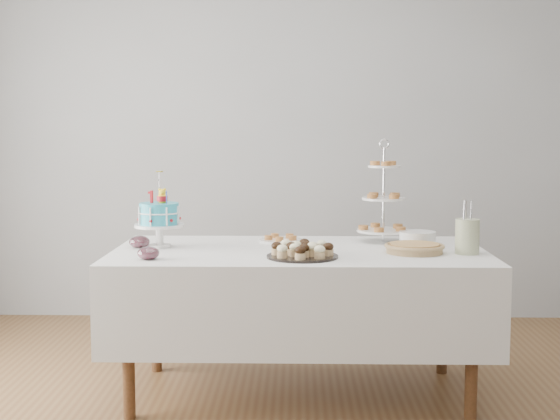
{
  "coord_description": "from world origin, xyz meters",
  "views": [
    {
      "loc": [
        -0.01,
        -3.69,
        1.4
      ],
      "look_at": [
        -0.1,
        0.3,
        0.98
      ],
      "focal_mm": 50.0,
      "sensor_mm": 36.0,
      "label": 1
    }
  ],
  "objects_px": {
    "birthday_cake": "(159,227)",
    "pastry_plate": "(281,239)",
    "table": "(299,293)",
    "tiered_stand": "(384,199)",
    "pie": "(414,248)",
    "plate_stack": "(418,239)",
    "utensil_pitcher": "(467,235)",
    "jam_bowl_b": "(140,242)",
    "cupcake_tray": "(302,250)",
    "jam_bowl_a": "(148,253)"
  },
  "relations": [
    {
      "from": "plate_stack",
      "to": "jam_bowl_b",
      "type": "xyz_separation_m",
      "value": [
        -1.47,
        -0.11,
        -0.01
      ]
    },
    {
      "from": "tiered_stand",
      "to": "utensil_pitcher",
      "type": "bearing_deg",
      "value": -47.1
    },
    {
      "from": "pie",
      "to": "tiered_stand",
      "type": "distance_m",
      "value": 0.45
    },
    {
      "from": "plate_stack",
      "to": "jam_bowl_b",
      "type": "relative_size",
      "value": 1.8
    },
    {
      "from": "table",
      "to": "tiered_stand",
      "type": "xyz_separation_m",
      "value": [
        0.47,
        0.29,
        0.46
      ]
    },
    {
      "from": "pastry_plate",
      "to": "jam_bowl_b",
      "type": "distance_m",
      "value": 0.78
    },
    {
      "from": "cupcake_tray",
      "to": "utensil_pitcher",
      "type": "bearing_deg",
      "value": 9.17
    },
    {
      "from": "pie",
      "to": "pastry_plate",
      "type": "xyz_separation_m",
      "value": [
        -0.68,
        0.38,
        -0.01
      ]
    },
    {
      "from": "birthday_cake",
      "to": "jam_bowl_a",
      "type": "height_order",
      "value": "birthday_cake"
    },
    {
      "from": "plate_stack",
      "to": "utensil_pitcher",
      "type": "relative_size",
      "value": 0.73
    },
    {
      "from": "table",
      "to": "utensil_pitcher",
      "type": "xyz_separation_m",
      "value": [
        0.84,
        -0.12,
        0.32
      ]
    },
    {
      "from": "pastry_plate",
      "to": "pie",
      "type": "bearing_deg",
      "value": -29.19
    },
    {
      "from": "cupcake_tray",
      "to": "pie",
      "type": "xyz_separation_m",
      "value": [
        0.57,
        0.16,
        -0.01
      ]
    },
    {
      "from": "jam_bowl_a",
      "to": "table",
      "type": "bearing_deg",
      "value": 23.95
    },
    {
      "from": "birthday_cake",
      "to": "plate_stack",
      "type": "xyz_separation_m",
      "value": [
        1.37,
        0.09,
        -0.07
      ]
    },
    {
      "from": "cupcake_tray",
      "to": "tiered_stand",
      "type": "bearing_deg",
      "value": 50.02
    },
    {
      "from": "jam_bowl_a",
      "to": "plate_stack",
      "type": "bearing_deg",
      "value": 19.25
    },
    {
      "from": "cupcake_tray",
      "to": "table",
      "type": "bearing_deg",
      "value": 93.34
    },
    {
      "from": "cupcake_tray",
      "to": "pastry_plate",
      "type": "distance_m",
      "value": 0.55
    },
    {
      "from": "table",
      "to": "birthday_cake",
      "type": "bearing_deg",
      "value": 175.32
    },
    {
      "from": "tiered_stand",
      "to": "jam_bowl_a",
      "type": "distance_m",
      "value": 1.35
    },
    {
      "from": "table",
      "to": "pastry_plate",
      "type": "relative_size",
      "value": 7.91
    },
    {
      "from": "plate_stack",
      "to": "jam_bowl_a",
      "type": "bearing_deg",
      "value": -160.75
    },
    {
      "from": "pie",
      "to": "utensil_pitcher",
      "type": "relative_size",
      "value": 1.13
    },
    {
      "from": "table",
      "to": "utensil_pitcher",
      "type": "distance_m",
      "value": 0.91
    },
    {
      "from": "pie",
      "to": "table",
      "type": "bearing_deg",
      "value": 170.74
    },
    {
      "from": "birthday_cake",
      "to": "pastry_plate",
      "type": "height_order",
      "value": "birthday_cake"
    },
    {
      "from": "table",
      "to": "jam_bowl_a",
      "type": "relative_size",
      "value": 18.06
    },
    {
      "from": "tiered_stand",
      "to": "jam_bowl_a",
      "type": "relative_size",
      "value": 5.34
    },
    {
      "from": "tiered_stand",
      "to": "jam_bowl_b",
      "type": "xyz_separation_m",
      "value": [
        -1.31,
        -0.24,
        -0.21
      ]
    },
    {
      "from": "cupcake_tray",
      "to": "jam_bowl_b",
      "type": "height_order",
      "value": "cupcake_tray"
    },
    {
      "from": "jam_bowl_b",
      "to": "birthday_cake",
      "type": "bearing_deg",
      "value": 9.15
    },
    {
      "from": "table",
      "to": "tiered_stand",
      "type": "distance_m",
      "value": 0.72
    },
    {
      "from": "table",
      "to": "pie",
      "type": "distance_m",
      "value": 0.64
    },
    {
      "from": "table",
      "to": "jam_bowl_a",
      "type": "height_order",
      "value": "jam_bowl_a"
    },
    {
      "from": "pie",
      "to": "jam_bowl_b",
      "type": "distance_m",
      "value": 1.43
    },
    {
      "from": "birthday_cake",
      "to": "tiered_stand",
      "type": "relative_size",
      "value": 0.71
    },
    {
      "from": "birthday_cake",
      "to": "pie",
      "type": "distance_m",
      "value": 1.33
    },
    {
      "from": "table",
      "to": "jam_bowl_a",
      "type": "bearing_deg",
      "value": -156.05
    },
    {
      "from": "cupcake_tray",
      "to": "plate_stack",
      "type": "relative_size",
      "value": 1.78
    },
    {
      "from": "jam_bowl_a",
      "to": "utensil_pitcher",
      "type": "height_order",
      "value": "utensil_pitcher"
    },
    {
      "from": "birthday_cake",
      "to": "plate_stack",
      "type": "distance_m",
      "value": 1.38
    },
    {
      "from": "tiered_stand",
      "to": "plate_stack",
      "type": "height_order",
      "value": "tiered_stand"
    },
    {
      "from": "pie",
      "to": "tiered_stand",
      "type": "xyz_separation_m",
      "value": [
        -0.12,
        0.38,
        0.21
      ]
    },
    {
      "from": "cupcake_tray",
      "to": "plate_stack",
      "type": "xyz_separation_m",
      "value": [
        0.62,
        0.4,
        -0.0
      ]
    },
    {
      "from": "table",
      "to": "plate_stack",
      "type": "distance_m",
      "value": 0.7
    },
    {
      "from": "jam_bowl_a",
      "to": "jam_bowl_b",
      "type": "xyz_separation_m",
      "value": [
        -0.12,
        0.37,
        0.0
      ]
    },
    {
      "from": "jam_bowl_a",
      "to": "utensil_pitcher",
      "type": "xyz_separation_m",
      "value": [
        1.56,
        0.2,
        0.07
      ]
    },
    {
      "from": "pie",
      "to": "plate_stack",
      "type": "relative_size",
      "value": 1.54
    },
    {
      "from": "birthday_cake",
      "to": "jam_bowl_a",
      "type": "relative_size",
      "value": 3.78
    }
  ]
}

